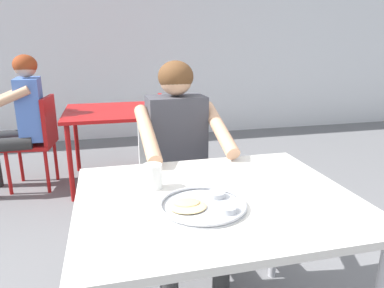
# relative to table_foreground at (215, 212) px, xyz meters

# --- Properties ---
(back_wall) EXTENTS (12.00, 0.12, 3.40)m
(back_wall) POSITION_rel_table_foreground_xyz_m (0.00, 3.95, 1.02)
(back_wall) COLOR white
(back_wall) RESTS_ON ground
(table_foreground) EXTENTS (1.11, 0.91, 0.76)m
(table_foreground) POSITION_rel_table_foreground_xyz_m (0.00, 0.00, 0.00)
(table_foreground) COLOR silver
(table_foreground) RESTS_ON ground
(thali_tray) EXTENTS (0.33, 0.33, 0.03)m
(thali_tray) POSITION_rel_table_foreground_xyz_m (-0.08, -0.09, 0.09)
(thali_tray) COLOR #B7BABF
(thali_tray) RESTS_ON table_foreground
(drinking_cup) EXTENTS (0.08, 0.08, 0.11)m
(drinking_cup) POSITION_rel_table_foreground_xyz_m (-0.23, 0.13, 0.13)
(drinking_cup) COLOR white
(drinking_cup) RESTS_ON table_foreground
(chair_foreground) EXTENTS (0.44, 0.45, 0.86)m
(chair_foreground) POSITION_rel_table_foreground_xyz_m (-0.01, 0.89, -0.18)
(chair_foreground) COLOR silver
(chair_foreground) RESTS_ON ground
(diner_foreground) EXTENTS (0.51, 0.56, 1.26)m
(diner_foreground) POSITION_rel_table_foreground_xyz_m (-0.00, 0.67, 0.07)
(diner_foreground) COLOR #3B3B3B
(diner_foreground) RESTS_ON ground
(table_background_red) EXTENTS (0.84, 0.91, 0.73)m
(table_background_red) POSITION_rel_table_foreground_xyz_m (-0.38, 2.17, -0.04)
(table_background_red) COLOR #B71414
(table_background_red) RESTS_ON ground
(chair_red_left) EXTENTS (0.46, 0.45, 0.87)m
(chair_red_left) POSITION_rel_table_foreground_xyz_m (-1.04, 2.20, -0.18)
(chair_red_left) COLOR #AD1515
(chair_red_left) RESTS_ON ground
(chair_red_right) EXTENTS (0.47, 0.48, 0.85)m
(chair_red_right) POSITION_rel_table_foreground_xyz_m (0.21, 2.16, -0.18)
(chair_red_right) COLOR red
(chair_red_right) RESTS_ON ground
(patron_background) EXTENTS (0.57, 0.51, 1.25)m
(patron_background) POSITION_rel_table_foreground_xyz_m (-1.17, 2.17, 0.06)
(patron_background) COLOR #2B2B2B
(patron_background) RESTS_ON ground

